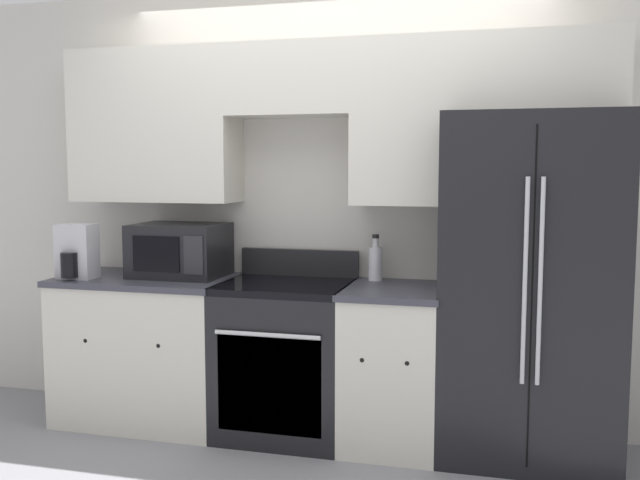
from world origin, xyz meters
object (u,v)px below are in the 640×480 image
at_px(refrigerator, 530,287).
at_px(microwave, 180,250).
at_px(oven_range, 286,358).
at_px(bottle, 375,262).

xyz_separation_m(refrigerator, microwave, (-2.02, 0.02, 0.13)).
bearing_deg(oven_range, bottle, 24.64).
bearing_deg(bottle, microwave, -173.19).
distance_m(oven_range, microwave, 0.91).
bearing_deg(bottle, refrigerator, -10.30).
xyz_separation_m(microwave, bottle, (1.17, 0.14, -0.05)).
relative_size(oven_range, refrigerator, 0.58).
height_order(microwave, bottle, microwave).
height_order(refrigerator, microwave, refrigerator).
xyz_separation_m(oven_range, microwave, (-0.69, 0.08, 0.59)).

